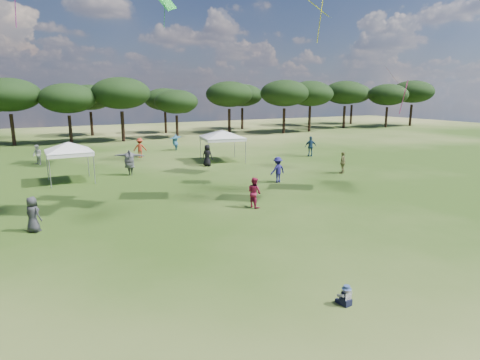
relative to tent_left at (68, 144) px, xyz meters
The scene contains 5 objects.
tree_line 25.58m from the tent_left, 73.93° to the left, with size 108.78×17.63×7.77m.
tent_left is the anchor object (origin of this frame).
tent_right 12.71m from the tent_left, 12.35° to the left, with size 6.65×6.65×2.99m.
toddler 21.34m from the tent_left, 75.72° to the right, with size 0.41×0.45×0.59m.
festival_crowd 5.04m from the tent_left, 12.38° to the left, with size 29.58×23.02×1.86m.
Camera 1 is at (-6.85, -5.30, 5.90)m, focal length 30.00 mm.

